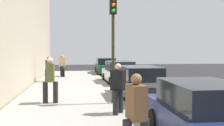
# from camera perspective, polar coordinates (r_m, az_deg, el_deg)

# --- Properties ---
(ground_plane) EXTENTS (56.00, 56.00, 0.00)m
(ground_plane) POSITION_cam_1_polar(r_m,az_deg,el_deg) (13.52, 5.08, -6.83)
(ground_plane) COLOR black
(sidewalk) EXTENTS (28.00, 4.60, 0.15)m
(sidewalk) POSITION_cam_1_polar(r_m,az_deg,el_deg) (13.17, -9.16, -6.78)
(sidewalk) COLOR gray
(sidewalk) RESTS_ON ground
(lane_stripe_centre) EXTENTS (28.00, 0.14, 0.01)m
(lane_stripe_centre) POSITION_cam_1_polar(r_m,az_deg,el_deg) (14.56, 17.52, -6.24)
(lane_stripe_centre) COLOR gold
(lane_stripe_centre) RESTS_ON ground
(parked_car_green) EXTENTS (4.80, 1.97, 1.51)m
(parked_car_green) POSITION_cam_1_polar(r_m,az_deg,el_deg) (24.57, -1.30, -0.69)
(parked_car_green) COLOR black
(parked_car_green) RESTS_ON ground
(parked_car_white) EXTENTS (4.63, 2.01, 1.51)m
(parked_car_white) POSITION_cam_1_polar(r_m,az_deg,el_deg) (17.57, 1.69, -2.09)
(parked_car_white) COLOR black
(parked_car_white) RESTS_ON ground
(parked_car_charcoal) EXTENTS (4.71, 1.97, 1.51)m
(parked_car_charcoal) POSITION_cam_1_polar(r_m,az_deg,el_deg) (12.05, 6.18, -4.37)
(parked_car_charcoal) COLOR black
(parked_car_charcoal) RESTS_ON ground
(parked_car_navy) EXTENTS (4.66, 1.99, 1.51)m
(parked_car_navy) POSITION_cam_1_polar(r_m,az_deg,el_deg) (6.55, 19.65, -10.63)
(parked_car_navy) COLOR black
(parked_car_navy) RESTS_ON ground
(pedestrian_burgundy_coat) EXTENTS (0.52, 0.53, 1.68)m
(pedestrian_burgundy_coat) POSITION_cam_1_polar(r_m,az_deg,el_deg) (18.20, -13.37, -1.10)
(pedestrian_burgundy_coat) COLOR black
(pedestrian_burgundy_coat) RESTS_ON sidewalk
(pedestrian_olive_coat) EXTENTS (0.49, 0.60, 1.81)m
(pedestrian_olive_coat) POSITION_cam_1_polar(r_m,az_deg,el_deg) (10.84, -13.08, -3.32)
(pedestrian_olive_coat) COLOR black
(pedestrian_olive_coat) RESTS_ON sidewalk
(pedestrian_tan_coat) EXTENTS (0.56, 0.53, 1.74)m
(pedestrian_tan_coat) POSITION_cam_1_polar(r_m,az_deg,el_deg) (21.66, -10.68, -0.37)
(pedestrian_tan_coat) COLOR black
(pedestrian_tan_coat) RESTS_ON sidewalk
(pedestrian_black_coat) EXTENTS (0.49, 0.53, 1.67)m
(pedestrian_black_coat) POSITION_cam_1_polar(r_m,az_deg,el_deg) (8.81, 1.31, -5.16)
(pedestrian_black_coat) COLOR black
(pedestrian_black_coat) RESTS_ON sidewalk
(pedestrian_brown_coat) EXTENTS (0.49, 0.54, 1.67)m
(pedestrian_brown_coat) POSITION_cam_1_polar(r_m,az_deg,el_deg) (5.21, 5.20, -10.81)
(pedestrian_brown_coat) COLOR black
(pedestrian_brown_coat) RESTS_ON sidewalk
(traffic_light_pole) EXTENTS (0.35, 0.26, 4.21)m
(traffic_light_pole) POSITION_cam_1_polar(r_m,az_deg,el_deg) (10.48, 0.23, 6.87)
(traffic_light_pole) COLOR #2D2D19
(traffic_light_pole) RESTS_ON sidewalk
(rolling_suitcase) EXTENTS (0.34, 0.22, 1.00)m
(rolling_suitcase) POSITION_cam_1_polar(r_m,az_deg,el_deg) (21.22, -10.42, -2.07)
(rolling_suitcase) COLOR black
(rolling_suitcase) RESTS_ON sidewalk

